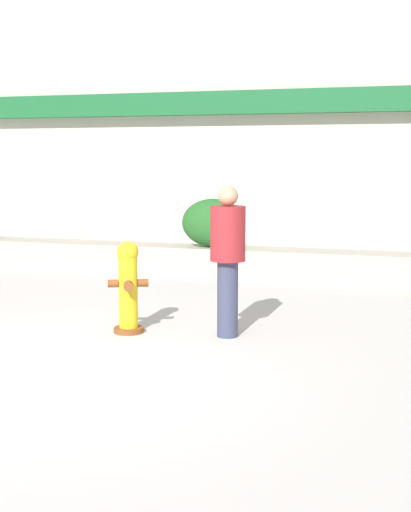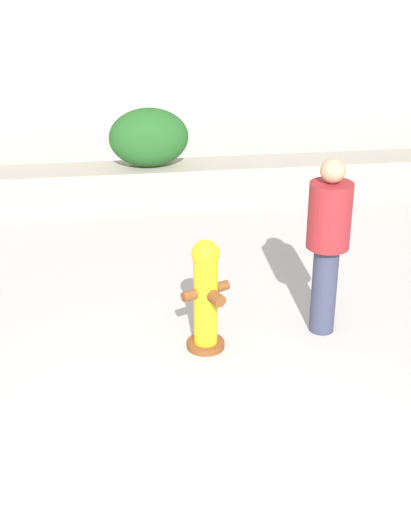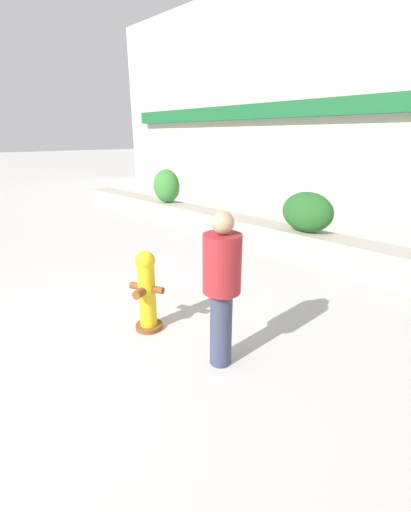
% 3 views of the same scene
% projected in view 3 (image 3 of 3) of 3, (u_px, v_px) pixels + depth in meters
% --- Properties ---
extents(planter_wall_low, '(18.00, 0.70, 0.50)m').
position_uv_depth(planter_wall_low, '(305.00, 243.00, 7.34)').
color(planter_wall_low, '#ADA393').
rests_on(planter_wall_low, ground).
extents(hedge_bush_0, '(0.92, 0.69, 0.99)m').
position_uv_depth(hedge_bush_0, '(167.00, 186.00, 10.35)').
color(hedge_bush_0, '#387F33').
rests_on(hedge_bush_0, planter_wall_low).
extents(hedge_bush_1, '(1.13, 0.70, 0.84)m').
position_uv_depth(hedge_bush_1, '(307.00, 212.00, 7.14)').
color(hedge_bush_1, '#235B23').
rests_on(hedge_bush_1, planter_wall_low).
extents(fire_hydrant, '(0.47, 0.48, 1.08)m').
position_uv_depth(fire_hydrant, '(147.00, 290.00, 4.37)').
color(fire_hydrant, brown).
rests_on(fire_hydrant, ground).
extents(pedestrian, '(0.51, 0.51, 1.73)m').
position_uv_depth(pedestrian, '(222.00, 282.00, 3.54)').
color(pedestrian, '#383D56').
rests_on(pedestrian, ground).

